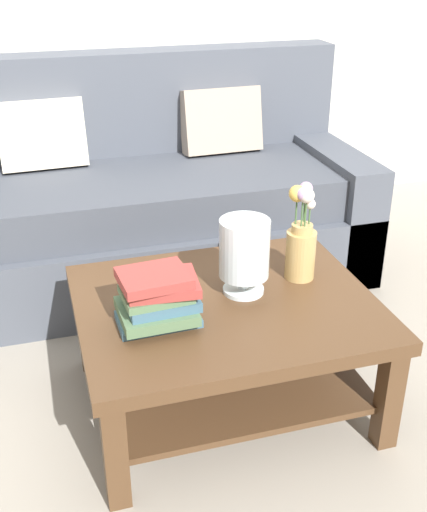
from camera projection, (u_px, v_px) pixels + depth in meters
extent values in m
plane|color=gray|center=(210.00, 354.00, 2.66)|extent=(10.00, 10.00, 0.00)
cube|color=#474C56|center=(153.00, 243.00, 3.20)|extent=(2.09, 0.90, 0.36)
cube|color=#40444E|center=(152.00, 193.00, 3.05)|extent=(1.85, 0.74, 0.20)
cube|color=#474C56|center=(135.00, 122.00, 3.27)|extent=(2.09, 0.20, 0.70)
cube|color=#474C56|center=(327.00, 201.00, 3.39)|extent=(0.20, 0.90, 0.60)
cube|color=beige|center=(42.00, 134.00, 3.02)|extent=(0.41, 0.20, 0.34)
cube|color=gray|center=(221.00, 120.00, 3.25)|extent=(0.41, 0.20, 0.34)
cube|color=#4C331E|center=(226.00, 307.00, 2.21)|extent=(1.02, 0.83, 0.05)
cube|color=#4C331E|center=(115.00, 454.00, 1.88)|extent=(0.07, 0.07, 0.39)
cube|color=#4C331E|center=(389.00, 397.00, 2.11)|extent=(0.07, 0.07, 0.39)
cube|color=#4C331E|center=(87.00, 326.00, 2.50)|extent=(0.07, 0.07, 0.39)
cube|color=#4C331E|center=(301.00, 293.00, 2.73)|extent=(0.07, 0.07, 0.39)
cube|color=#4C331E|center=(225.00, 370.00, 2.33)|extent=(0.90, 0.71, 0.02)
cube|color=#993833|center=(201.00, 364.00, 2.32)|extent=(0.32, 0.26, 0.03)
cube|color=#3D6075|center=(158.00, 319.00, 2.07)|extent=(0.27, 0.16, 0.03)
cube|color=#51704C|center=(156.00, 311.00, 2.05)|extent=(0.25, 0.22, 0.04)
cube|color=#3D6075|center=(160.00, 299.00, 2.05)|extent=(0.23, 0.21, 0.03)
cube|color=#51704C|center=(156.00, 294.00, 2.02)|extent=(0.22, 0.18, 0.03)
cube|color=#993833|center=(162.00, 284.00, 2.02)|extent=(0.24, 0.21, 0.03)
cube|color=#993833|center=(154.00, 278.00, 1.99)|extent=(0.23, 0.20, 0.03)
cylinder|color=silver|center=(243.00, 290.00, 2.25)|extent=(0.15, 0.15, 0.02)
cylinder|color=silver|center=(244.00, 281.00, 2.24)|extent=(0.04, 0.04, 0.05)
cylinder|color=silver|center=(244.00, 248.00, 2.18)|extent=(0.17, 0.17, 0.21)
sphere|color=#2D333D|center=(237.00, 262.00, 2.19)|extent=(0.05, 0.05, 0.05)
sphere|color=beige|center=(250.00, 259.00, 2.22)|extent=(0.05, 0.05, 0.05)
cylinder|color=tan|center=(300.00, 255.00, 2.31)|extent=(0.11, 0.11, 0.18)
cylinder|color=tan|center=(302.00, 228.00, 2.27)|extent=(0.08, 0.08, 0.03)
cylinder|color=#426638|center=(309.00, 215.00, 2.25)|extent=(0.01, 0.01, 0.07)
sphere|color=silver|center=(310.00, 204.00, 2.23)|extent=(0.04, 0.04, 0.04)
cylinder|color=#426638|center=(305.00, 207.00, 2.26)|extent=(0.01, 0.01, 0.11)
sphere|color=#B28CB7|center=(306.00, 189.00, 2.23)|extent=(0.05, 0.05, 0.05)
cylinder|color=#426638|center=(296.00, 211.00, 2.24)|extent=(0.01, 0.01, 0.10)
sphere|color=gold|center=(297.00, 194.00, 2.21)|extent=(0.06, 0.06, 0.06)
cylinder|color=#426638|center=(302.00, 212.00, 2.22)|extent=(0.01, 0.01, 0.11)
sphere|color=#B28CB7|center=(303.00, 194.00, 2.19)|extent=(0.05, 0.05, 0.05)
cylinder|color=#426638|center=(306.00, 213.00, 2.22)|extent=(0.01, 0.01, 0.10)
sphere|color=silver|center=(307.00, 196.00, 2.19)|extent=(0.05, 0.05, 0.05)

